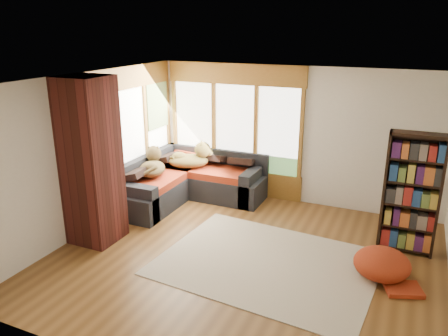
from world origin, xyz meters
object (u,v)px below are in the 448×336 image
Objects in this scene: sectional_sofa at (184,184)px; bookshelf at (411,194)px; brick_chimney at (91,162)px; dog_tan at (192,159)px; dog_brindle at (152,166)px; area_rug at (267,263)px; pouf at (382,263)px.

bookshelf reaches higher than sectional_sofa.
brick_chimney reaches higher than sectional_sofa.
bookshelf is at bearing -6.42° from sectional_sofa.
dog_tan is 0.83m from dog_brindle.
dog_brindle is at bearing -152.00° from dog_tan.
sectional_sofa is 2.87m from area_rug.
brick_chimney reaches higher than bookshelf.
sectional_sofa is at bearing 143.88° from area_rug.
brick_chimney is 4.47m from pouf.
area_rug is at bearing -139.18° from dog_brindle.
pouf is at bearing -105.07° from bookshelf.
area_rug is at bearing -145.81° from bookshelf.
sectional_sofa is 0.73× the size of area_rug.
area_rug is 2.35m from bookshelf.
dog_tan is (0.51, 2.29, -0.53)m from brick_chimney.
pouf is at bearing 10.40° from area_rug.
sectional_sofa reaches higher than area_rug.
dog_tan is (-2.24, 1.92, 0.76)m from area_rug.
dog_brindle is (-2.73, 1.25, 0.75)m from area_rug.
area_rug is 1.58m from pouf.
dog_tan reaches higher than dog_brindle.
pouf is (4.29, 0.65, -1.09)m from brick_chimney.
bookshelf is 2.07× the size of dog_brindle.
brick_chimney reaches higher than area_rug.
bookshelf is (4.54, 1.58, -0.37)m from brick_chimney.
brick_chimney is 1.18× the size of sectional_sofa.
area_rug is 3.23× the size of dog_tan.
brick_chimney is 1.41× the size of bookshelf.
bookshelf is 1.98× the size of dog_tan.
sectional_sofa reaches higher than pouf.
sectional_sofa is at bearing -131.41° from dog_tan.
dog_tan is at bearing 156.52° from pouf.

